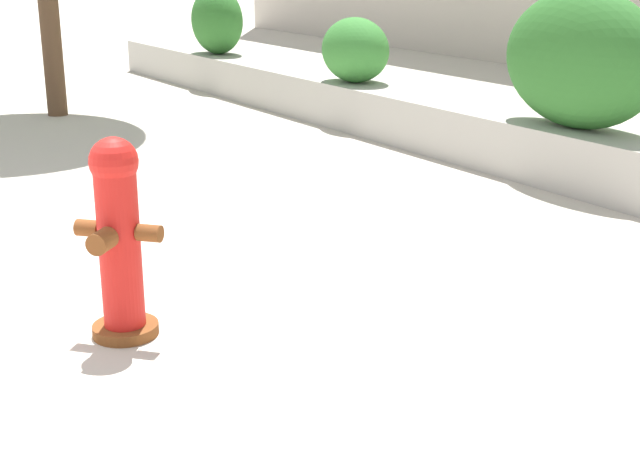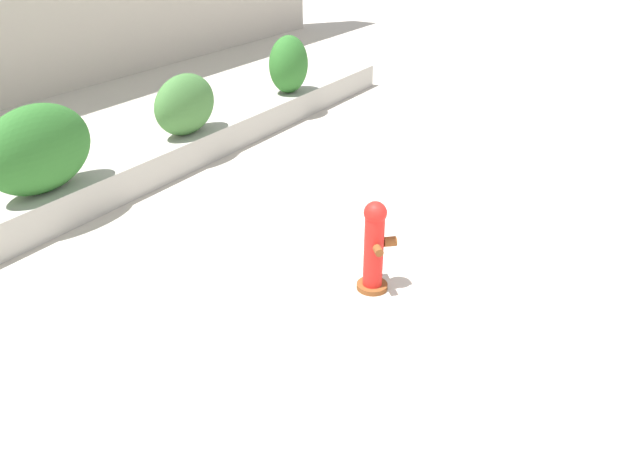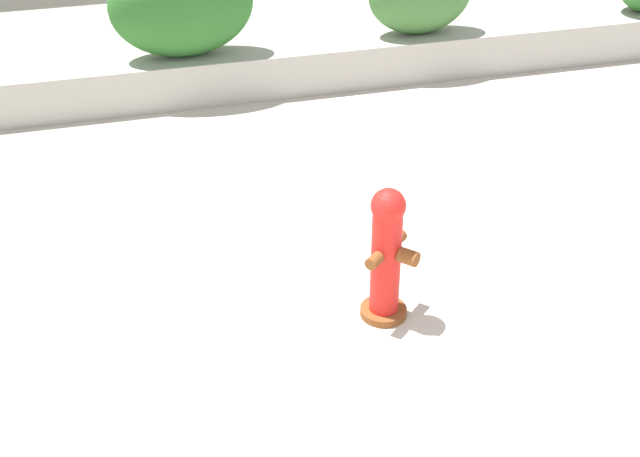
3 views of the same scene
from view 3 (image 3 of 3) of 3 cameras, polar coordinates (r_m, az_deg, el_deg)
planter_wall_low at (r=10.30m, az=-9.12°, el=9.51°), size 18.00×0.70×0.50m
hedge_bush_2 at (r=10.03m, az=-8.86°, el=13.99°), size 1.58×0.70×1.17m
fire_hydrant at (r=6.46m, az=4.29°, el=-1.62°), size 0.50×0.50×1.08m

